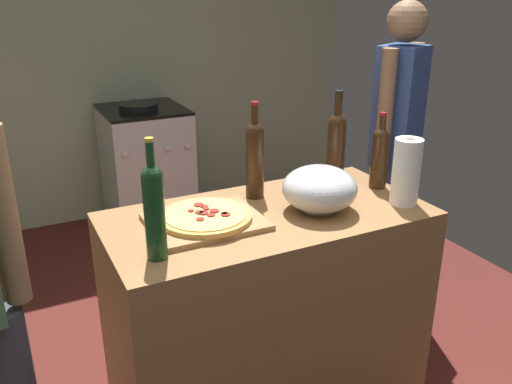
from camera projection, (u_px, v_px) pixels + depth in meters
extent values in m
cube|color=#511E19|center=(171.00, 308.00, 3.07)|extent=(4.11, 3.56, 0.02)
cube|color=#99A889|center=(93.00, 46.00, 3.87)|extent=(4.11, 0.10, 2.60)
cube|color=olive|center=(267.00, 316.00, 2.19)|extent=(1.22, 0.61, 0.91)
cube|color=#9E7247|center=(206.00, 222.00, 1.93)|extent=(0.40, 0.32, 0.02)
cylinder|color=tan|center=(205.00, 217.00, 1.92)|extent=(0.34, 0.34, 0.02)
cylinder|color=#EAC660|center=(205.00, 214.00, 1.92)|extent=(0.30, 0.30, 0.00)
cylinder|color=maroon|center=(199.00, 205.00, 1.99)|extent=(0.04, 0.04, 0.01)
cylinder|color=maroon|center=(214.00, 211.00, 1.93)|extent=(0.03, 0.03, 0.01)
cylinder|color=maroon|center=(200.00, 219.00, 1.87)|extent=(0.03, 0.03, 0.01)
cylinder|color=maroon|center=(204.00, 213.00, 1.92)|extent=(0.03, 0.03, 0.01)
cylinder|color=maroon|center=(191.00, 211.00, 1.94)|extent=(0.02, 0.02, 0.01)
cylinder|color=maroon|center=(226.00, 215.00, 1.90)|extent=(0.03, 0.03, 0.01)
cylinder|color=maroon|center=(224.00, 214.00, 1.91)|extent=(0.02, 0.02, 0.01)
cylinder|color=maroon|center=(211.00, 215.00, 1.90)|extent=(0.03, 0.03, 0.01)
cylinder|color=maroon|center=(206.00, 209.00, 1.95)|extent=(0.02, 0.02, 0.01)
cylinder|color=maroon|center=(199.00, 212.00, 1.92)|extent=(0.03, 0.03, 0.01)
cylinder|color=maroon|center=(204.00, 207.00, 1.97)|extent=(0.03, 0.03, 0.01)
cylinder|color=#B2B2B7|center=(319.00, 209.00, 2.05)|extent=(0.12, 0.12, 0.01)
ellipsoid|color=silver|center=(320.00, 189.00, 2.02)|extent=(0.28, 0.28, 0.17)
cylinder|color=white|center=(406.00, 172.00, 2.07)|extent=(0.11, 0.11, 0.26)
cylinder|color=#997551|center=(406.00, 171.00, 2.07)|extent=(0.03, 0.03, 0.27)
cylinder|color=#331E0F|center=(379.00, 162.00, 2.25)|extent=(0.07, 0.07, 0.22)
sphere|color=#331E0F|center=(381.00, 136.00, 2.21)|extent=(0.07, 0.07, 0.07)
cylinder|color=#331E0F|center=(383.00, 123.00, 2.19)|extent=(0.03, 0.03, 0.07)
cylinder|color=maroon|center=(383.00, 114.00, 2.17)|extent=(0.03, 0.03, 0.01)
cylinder|color=#331E0F|center=(336.00, 153.00, 2.29)|extent=(0.08, 0.08, 0.26)
sphere|color=#331E0F|center=(337.00, 123.00, 2.25)|extent=(0.08, 0.08, 0.08)
cylinder|color=#331E0F|center=(338.00, 106.00, 2.22)|extent=(0.03, 0.03, 0.10)
cylinder|color=black|center=(339.00, 92.00, 2.20)|extent=(0.03, 0.03, 0.01)
cylinder|color=#143819|center=(155.00, 218.00, 1.65)|extent=(0.07, 0.07, 0.27)
sphere|color=#143819|center=(152.00, 176.00, 1.60)|extent=(0.07, 0.07, 0.07)
cylinder|color=#143819|center=(150.00, 156.00, 1.58)|extent=(0.03, 0.03, 0.09)
cylinder|color=gold|center=(149.00, 140.00, 1.56)|extent=(0.03, 0.03, 0.01)
cylinder|color=#331E0F|center=(255.00, 165.00, 2.13)|extent=(0.07, 0.07, 0.27)
sphere|color=#331E0F|center=(255.00, 132.00, 2.08)|extent=(0.07, 0.07, 0.07)
cylinder|color=#331E0F|center=(255.00, 116.00, 2.06)|extent=(0.03, 0.03, 0.08)
cylinder|color=maroon|center=(255.00, 103.00, 2.04)|extent=(0.03, 0.03, 0.01)
cube|color=#B7B7BC|center=(147.00, 170.00, 3.94)|extent=(0.56, 0.60, 0.88)
cube|color=black|center=(142.00, 109.00, 3.77)|extent=(0.56, 0.60, 0.02)
cylinder|color=silver|center=(126.00, 153.00, 3.50)|extent=(0.04, 0.02, 0.04)
cylinder|color=silver|center=(147.00, 150.00, 3.56)|extent=(0.04, 0.02, 0.04)
cylinder|color=silver|center=(167.00, 148.00, 3.62)|extent=(0.04, 0.02, 0.04)
cylinder|color=silver|center=(187.00, 145.00, 3.68)|extent=(0.04, 0.02, 0.04)
cylinder|color=black|center=(138.00, 106.00, 3.73)|extent=(0.27, 0.27, 0.04)
cylinder|color=#936B4C|center=(5.00, 218.00, 1.57)|extent=(0.08, 0.08, 0.55)
cylinder|color=#383D4C|center=(393.00, 229.00, 3.08)|extent=(0.11, 0.11, 0.82)
cylinder|color=#383D4C|center=(379.00, 239.00, 2.95)|extent=(0.11, 0.11, 0.82)
cube|color=#334C8C|center=(399.00, 107.00, 2.75)|extent=(0.29, 0.28, 0.62)
cylinder|color=#936B4C|center=(412.00, 99.00, 2.86)|extent=(0.08, 0.08, 0.59)
cylinder|color=#936B4C|center=(385.00, 110.00, 2.63)|extent=(0.08, 0.08, 0.59)
sphere|color=#936B4C|center=(407.00, 21.00, 2.60)|extent=(0.20, 0.20, 0.20)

